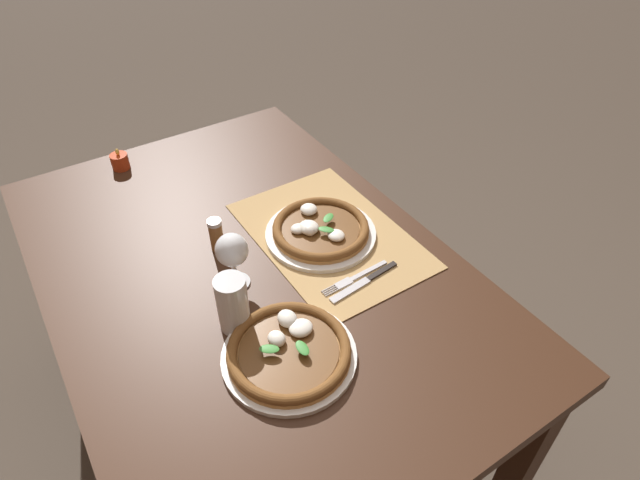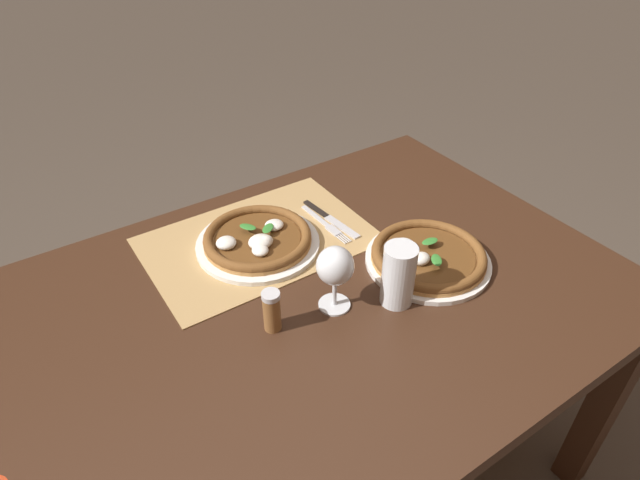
% 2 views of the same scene
% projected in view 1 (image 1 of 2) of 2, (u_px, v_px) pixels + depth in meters
% --- Properties ---
extents(ground_plane, '(24.00, 24.00, 0.00)m').
position_uv_depth(ground_plane, '(266.00, 416.00, 1.88)').
color(ground_plane, '#473D33').
extents(dining_table, '(1.46, 0.98, 0.74)m').
position_uv_depth(dining_table, '(251.00, 288.00, 1.46)').
color(dining_table, '#382114').
rests_on(dining_table, ground).
extents(paper_placemat, '(0.55, 0.37, 0.00)m').
position_uv_depth(paper_placemat, '(329.00, 235.00, 1.48)').
color(paper_placemat, '#A88451').
rests_on(paper_placemat, dining_table).
extents(pizza_near, '(0.31, 0.31, 0.05)m').
position_uv_depth(pizza_near, '(320.00, 230.00, 1.47)').
color(pizza_near, silver).
rests_on(pizza_near, paper_placemat).
extents(pizza_far, '(0.30, 0.30, 0.05)m').
position_uv_depth(pizza_far, '(289.00, 351.00, 1.16)').
color(pizza_far, silver).
rests_on(pizza_far, dining_table).
extents(wine_glass, '(0.08, 0.08, 0.16)m').
position_uv_depth(wine_glass, '(232.00, 252.00, 1.27)').
color(wine_glass, silver).
rests_on(wine_glass, dining_table).
extents(pint_glass, '(0.07, 0.07, 0.15)m').
position_uv_depth(pint_glass, '(233.00, 305.00, 1.20)').
color(pint_glass, silver).
rests_on(pint_glass, dining_table).
extents(fork, '(0.02, 0.20, 0.00)m').
position_uv_depth(fork, '(355.00, 278.00, 1.35)').
color(fork, '#B7B7BC').
rests_on(fork, paper_placemat).
extents(knife, '(0.04, 0.22, 0.01)m').
position_uv_depth(knife, '(364.00, 282.00, 1.34)').
color(knife, black).
rests_on(knife, paper_placemat).
extents(votive_candle, '(0.06, 0.06, 0.07)m').
position_uv_depth(votive_candle, '(120.00, 162.00, 1.72)').
color(votive_candle, '#B23819').
rests_on(votive_candle, dining_table).
extents(pepper_shaker, '(0.04, 0.04, 0.10)m').
position_uv_depth(pepper_shaker, '(216.00, 235.00, 1.41)').
color(pepper_shaker, brown).
rests_on(pepper_shaker, dining_table).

